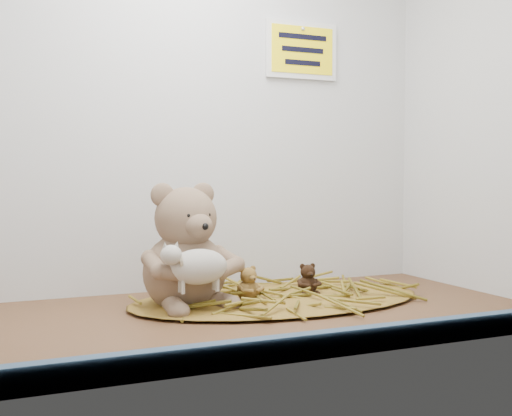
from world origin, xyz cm
name	(u,v)px	position (x,y,z in cm)	size (l,w,h in cm)	color
alcove_shell	(210,72)	(0.00, 9.00, 45.00)	(120.40, 60.20, 90.40)	#452C17
front_rail	(300,347)	(0.00, -28.80, 1.80)	(119.28, 2.20, 3.60)	#364A68
straw_bed	(279,298)	(14.79, 9.51, 0.60)	(61.95, 35.97, 1.20)	brown
main_teddy	(185,246)	(-4.59, 10.69, 12.06)	(19.45, 20.54, 24.13)	#856C52
toy_lamb	(199,267)	(-4.59, 2.04, 9.13)	(13.96, 8.52, 9.02)	beige
mini_teddy_tan	(248,282)	(7.76, 8.70, 4.58)	(5.46, 5.76, 6.77)	brown
mini_teddy_brown	(308,277)	(21.82, 10.32, 4.36)	(5.10, 5.38, 6.32)	black
wall_sign	(302,50)	(30.00, 29.40, 55.00)	(16.00, 1.20, 11.00)	yellow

